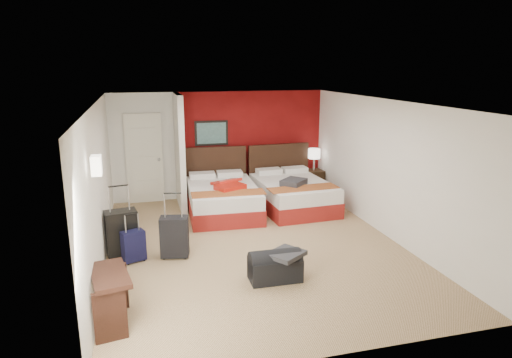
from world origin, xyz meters
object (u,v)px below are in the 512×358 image
object	(u,v)px
bed_left	(223,200)
suitcase_charcoal	(175,238)
nightstand	(313,182)
bed_right	(293,195)
suitcase_navy	(134,247)
desk	(111,299)
red_suitcase_open	(228,185)
table_lamp	(314,160)
suitcase_black	(122,235)
duffel_bag	(275,268)

from	to	relation	value
bed_left	suitcase_charcoal	world-z (taller)	suitcase_charcoal
nightstand	suitcase_charcoal	xyz separation A→B (m)	(-3.63, -3.00, 0.03)
bed_right	bed_left	bearing A→B (deg)	176.19
suitcase_navy	desk	bearing A→B (deg)	-118.12
nightstand	desk	size ratio (longest dim) A/B	0.72
bed_left	red_suitcase_open	world-z (taller)	red_suitcase_open
nightstand	table_lamp	xyz separation A→B (m)	(0.00, 0.00, 0.56)
bed_left	table_lamp	size ratio (longest dim) A/B	3.89
table_lamp	suitcase_black	size ratio (longest dim) A/B	0.69
suitcase_black	suitcase_charcoal	distance (m)	0.88
suitcase_charcoal	bed_right	bearing A→B (deg)	47.35
nightstand	desk	distance (m)	6.64
suitcase_charcoal	suitcase_navy	xyz separation A→B (m)	(-0.66, -0.01, -0.09)
red_suitcase_open	suitcase_charcoal	size ratio (longest dim) A/B	1.20
nightstand	suitcase_black	distance (m)	5.24
suitcase_navy	suitcase_black	bearing A→B (deg)	103.06
suitcase_black	suitcase_navy	size ratio (longest dim) A/B	1.55
red_suitcase_open	suitcase_charcoal	distance (m)	2.34
nightstand	suitcase_black	world-z (taller)	suitcase_black
suitcase_charcoal	suitcase_navy	distance (m)	0.66
suitcase_black	red_suitcase_open	bearing A→B (deg)	28.26
bed_right	suitcase_charcoal	distance (m)	3.41
table_lamp	suitcase_navy	bearing A→B (deg)	-144.98
suitcase_black	suitcase_charcoal	bearing A→B (deg)	-27.36
bed_right	nightstand	distance (m)	1.32
bed_left	table_lamp	distance (m)	2.69
bed_right	duffel_bag	distance (m)	3.51
suitcase_charcoal	duffel_bag	size ratio (longest dim) A/B	0.88
bed_left	suitcase_charcoal	distance (m)	2.35
bed_right	duffel_bag	size ratio (longest dim) A/B	2.72
nightstand	suitcase_navy	world-z (taller)	nightstand
table_lamp	duffel_bag	size ratio (longest dim) A/B	0.70
nightstand	bed_right	bearing A→B (deg)	-134.21
bed_right	suitcase_black	size ratio (longest dim) A/B	2.71
red_suitcase_open	duffel_bag	world-z (taller)	red_suitcase_open
bed_left	red_suitcase_open	bearing A→B (deg)	-42.14
nightstand	table_lamp	size ratio (longest dim) A/B	1.14
bed_left	suitcase_black	distance (m)	2.68
red_suitcase_open	suitcase_black	distance (m)	2.71
suitcase_navy	duffel_bag	world-z (taller)	suitcase_navy
red_suitcase_open	suitcase_black	world-z (taller)	suitcase_black
duffel_bag	red_suitcase_open	bearing A→B (deg)	91.84
bed_right	suitcase_navy	distance (m)	3.97
red_suitcase_open	suitcase_black	bearing A→B (deg)	-166.28
suitcase_charcoal	desk	size ratio (longest dim) A/B	0.81
nightstand	suitcase_black	xyz separation A→B (m)	(-4.47, -2.73, 0.08)
red_suitcase_open	suitcase_charcoal	world-z (taller)	red_suitcase_open
duffel_bag	suitcase_black	bearing A→B (deg)	146.66
suitcase_charcoal	suitcase_navy	bearing A→B (deg)	-168.00
bed_left	suitcase_black	size ratio (longest dim) A/B	2.70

